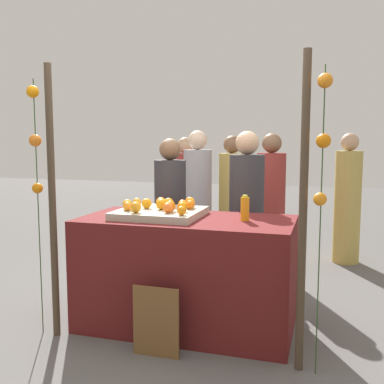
# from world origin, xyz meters

# --- Properties ---
(ground_plane) EXTENTS (24.00, 24.00, 0.00)m
(ground_plane) POSITION_xyz_m (0.00, 0.00, 0.00)
(ground_plane) COLOR #565451
(stall_counter) EXTENTS (1.75, 0.86, 0.93)m
(stall_counter) POSITION_xyz_m (0.00, 0.00, 0.46)
(stall_counter) COLOR #5B1919
(stall_counter) RESTS_ON ground_plane
(orange_tray) EXTENTS (0.69, 0.64, 0.06)m
(orange_tray) POSITION_xyz_m (-0.24, -0.00, 0.96)
(orange_tray) COLOR #B2AD99
(orange_tray) RESTS_ON stall_counter
(orange_0) EXTENTS (0.07, 0.07, 0.07)m
(orange_0) POSITION_xyz_m (-0.49, 0.10, 1.02)
(orange_0) COLOR orange
(orange_0) RESTS_ON orange_tray
(orange_1) EXTENTS (0.08, 0.08, 0.08)m
(orange_1) POSITION_xyz_m (-0.11, -0.15, 1.03)
(orange_1) COLOR orange
(orange_1) RESTS_ON orange_tray
(orange_2) EXTENTS (0.08, 0.08, 0.08)m
(orange_2) POSITION_xyz_m (-0.52, -0.04, 1.03)
(orange_2) COLOR orange
(orange_2) RESTS_ON orange_tray
(orange_3) EXTENTS (0.09, 0.09, 0.09)m
(orange_3) POSITION_xyz_m (-0.28, 0.14, 1.03)
(orange_3) COLOR orange
(orange_3) RESTS_ON orange_tray
(orange_4) EXTENTS (0.08, 0.08, 0.08)m
(orange_4) POSITION_xyz_m (-0.02, -0.06, 1.03)
(orange_4) COLOR orange
(orange_4) RESTS_ON orange_tray
(orange_5) EXTENTS (0.08, 0.08, 0.08)m
(orange_5) POSITION_xyz_m (0.00, 0.10, 1.02)
(orange_5) COLOR orange
(orange_5) RESTS_ON orange_tray
(orange_6) EXTENTS (0.09, 0.09, 0.09)m
(orange_6) POSITION_xyz_m (-0.03, 0.19, 1.03)
(orange_6) COLOR orange
(orange_6) RESTS_ON orange_tray
(orange_7) EXTENTS (0.09, 0.09, 0.09)m
(orange_7) POSITION_xyz_m (-0.12, -0.07, 1.03)
(orange_7) COLOR orange
(orange_7) RESTS_ON orange_tray
(orange_8) EXTENTS (0.09, 0.09, 0.09)m
(orange_8) POSITION_xyz_m (-0.37, 0.03, 1.03)
(orange_8) COLOR orange
(orange_8) RESTS_ON orange_tray
(orange_9) EXTENTS (0.08, 0.08, 0.08)m
(orange_9) POSITION_xyz_m (-0.07, 0.11, 1.02)
(orange_9) COLOR orange
(orange_9) RESTS_ON orange_tray
(orange_10) EXTENTS (0.09, 0.09, 0.09)m
(orange_10) POSITION_xyz_m (-0.19, 0.08, 1.03)
(orange_10) COLOR orange
(orange_10) RESTS_ON orange_tray
(orange_11) EXTENTS (0.09, 0.09, 0.09)m
(orange_11) POSITION_xyz_m (-0.36, -0.21, 1.03)
(orange_11) COLOR orange
(orange_11) RESTS_ON orange_tray
(orange_12) EXTENTS (0.07, 0.07, 0.07)m
(orange_12) POSITION_xyz_m (0.03, -0.22, 1.02)
(orange_12) COLOR orange
(orange_12) RESTS_ON orange_tray
(orange_13) EXTENTS (0.08, 0.08, 0.08)m
(orange_13) POSITION_xyz_m (-0.47, -0.14, 1.02)
(orange_13) COLOR orange
(orange_13) RESTS_ON orange_tray
(orange_14) EXTENTS (0.09, 0.09, 0.09)m
(orange_14) POSITION_xyz_m (-0.23, 0.01, 1.03)
(orange_14) COLOR orange
(orange_14) RESTS_ON orange_tray
(juice_bottle) EXTENTS (0.07, 0.07, 0.21)m
(juice_bottle) POSITION_xyz_m (0.48, 0.02, 1.02)
(juice_bottle) COLOR orange
(juice_bottle) RESTS_ON stall_counter
(chalkboard_sign) EXTENTS (0.35, 0.03, 0.53)m
(chalkboard_sign) POSITION_xyz_m (-0.05, -0.58, 0.25)
(chalkboard_sign) COLOR brown
(chalkboard_sign) RESTS_ON ground_plane
(vendor_left) EXTENTS (0.32, 0.32, 1.58)m
(vendor_left) POSITION_xyz_m (-0.40, 0.73, 0.74)
(vendor_left) COLOR #333338
(vendor_left) RESTS_ON ground_plane
(vendor_right) EXTENTS (0.33, 0.33, 1.65)m
(vendor_right) POSITION_xyz_m (0.37, 0.73, 0.77)
(vendor_right) COLOR #333338
(vendor_right) RESTS_ON ground_plane
(crowd_person_0) EXTENTS (0.33, 0.33, 1.64)m
(crowd_person_0) POSITION_xyz_m (0.49, 1.65, 0.76)
(crowd_person_0) COLOR maroon
(crowd_person_0) RESTS_ON ground_plane
(crowd_person_1) EXTENTS (0.32, 0.32, 1.60)m
(crowd_person_1) POSITION_xyz_m (-0.76, 2.33, 0.75)
(crowd_person_1) COLOR maroon
(crowd_person_1) RESTS_ON ground_plane
(crowd_person_2) EXTENTS (0.32, 0.32, 1.62)m
(crowd_person_2) POSITION_xyz_m (-0.03, 1.98, 0.75)
(crowd_person_2) COLOR tan
(crowd_person_2) RESTS_ON ground_plane
(crowd_person_3) EXTENTS (0.33, 0.33, 1.65)m
(crowd_person_3) POSITION_xyz_m (1.35, 2.50, 0.77)
(crowd_person_3) COLOR tan
(crowd_person_3) RESTS_ON ground_plane
(crowd_person_4) EXTENTS (0.34, 0.34, 1.68)m
(crowd_person_4) POSITION_xyz_m (-0.38, 1.66, 0.78)
(crowd_person_4) COLOR #99999E
(crowd_person_4) RESTS_ON ground_plane
(canopy_post_left) EXTENTS (0.06, 0.06, 2.15)m
(canopy_post_left) POSITION_xyz_m (-0.96, -0.47, 1.07)
(canopy_post_left) COLOR #473828
(canopy_post_left) RESTS_ON ground_plane
(canopy_post_right) EXTENTS (0.06, 0.06, 2.15)m
(canopy_post_right) POSITION_xyz_m (0.96, -0.47, 1.07)
(canopy_post_right) COLOR #473828
(canopy_post_right) RESTS_ON ground_plane
(garland_strand_left) EXTENTS (0.10, 0.11, 2.04)m
(garland_strand_left) POSITION_xyz_m (-1.09, -0.47, 1.58)
(garland_strand_left) COLOR #2D4C23
(garland_strand_left) RESTS_ON ground_plane
(garland_strand_right) EXTENTS (0.10, 0.11, 2.04)m
(garland_strand_right) POSITION_xyz_m (1.07, -0.51, 1.57)
(garland_strand_right) COLOR #2D4C23
(garland_strand_right) RESTS_ON ground_plane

